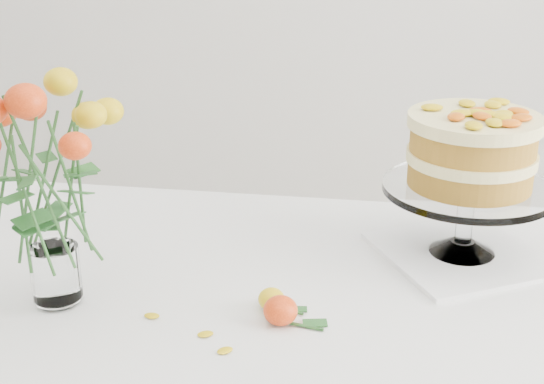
{
  "coord_description": "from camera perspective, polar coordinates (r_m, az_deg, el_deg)",
  "views": [
    {
      "loc": [
        0.24,
        -1.13,
        1.41
      ],
      "look_at": [
        0.05,
        0.07,
        0.92
      ],
      "focal_mm": 50.0,
      "sensor_mm": 36.0,
      "label": 1
    }
  ],
  "objects": [
    {
      "name": "loose_rose_near",
      "position": [
        1.27,
        -0.03,
        -8.08
      ],
      "size": [
        0.08,
        0.04,
        0.04
      ],
      "rotation": [
        0.0,
        0.0,
        -0.27
      ],
      "color": "gold",
      "rests_on": "table"
    },
    {
      "name": "loose_rose_far",
      "position": [
        1.23,
        0.66,
        -8.92
      ],
      "size": [
        0.1,
        0.06,
        0.05
      ],
      "rotation": [
        0.0,
        0.0,
        -0.21
      ],
      "color": "red",
      "rests_on": "table"
    },
    {
      "name": "napkin",
      "position": [
        1.5,
        14.06,
        -4.53
      ],
      "size": [
        0.39,
        0.39,
        0.01
      ],
      "primitive_type": "cube",
      "rotation": [
        0.0,
        0.0,
        0.51
      ],
      "color": "white",
      "rests_on": "table"
    },
    {
      "name": "rose_vase",
      "position": [
        1.25,
        -16.84,
        1.72
      ],
      "size": [
        0.35,
        0.35,
        0.41
      ],
      "rotation": [
        0.0,
        0.0,
        0.41
      ],
      "color": "white",
      "rests_on": "table"
    },
    {
      "name": "cake_stand",
      "position": [
        1.42,
        14.76,
        2.49
      ],
      "size": [
        0.32,
        0.32,
        0.28
      ],
      "rotation": [
        0.0,
        0.0,
        0.31
      ],
      "color": "white",
      "rests_on": "napkin"
    },
    {
      "name": "stray_petal_a",
      "position": [
        1.27,
        -9.03,
        -9.2
      ],
      "size": [
        0.03,
        0.02,
        0.0
      ],
      "primitive_type": "ellipsoid",
      "color": "gold",
      "rests_on": "table"
    },
    {
      "name": "stray_petal_c",
      "position": [
        1.17,
        -3.57,
        -11.84
      ],
      "size": [
        0.03,
        0.02,
        0.0
      ],
      "primitive_type": "ellipsoid",
      "color": "gold",
      "rests_on": "table"
    },
    {
      "name": "table",
      "position": [
        1.37,
        -2.68,
        -10.59
      ],
      "size": [
        1.43,
        0.93,
        0.76
      ],
      "color": "tan",
      "rests_on": "ground"
    },
    {
      "name": "stray_petal_b",
      "position": [
        1.21,
        -5.03,
        -10.63
      ],
      "size": [
        0.03,
        0.02,
        0.0
      ],
      "primitive_type": "ellipsoid",
      "color": "gold",
      "rests_on": "table"
    }
  ]
}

